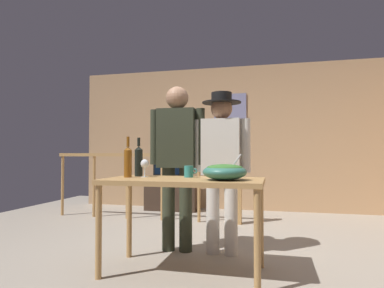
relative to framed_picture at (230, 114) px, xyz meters
The scene contains 14 objects.
ground_plane 3.20m from the framed_picture, 87.07° to the right, with size 7.61×7.61×0.00m, color #9E9384.
back_wall 0.45m from the framed_picture, 23.38° to the left, with size 5.85×0.10×2.53m, color tan.
framed_picture is the anchor object (origin of this frame).
stair_railing 1.72m from the framed_picture, 119.68° to the right, with size 2.89×0.10×1.04m.
tv_console 1.76m from the framed_picture, 163.54° to the right, with size 0.90×0.40×0.50m, color #38281E.
flat_screen_tv 1.37m from the framed_picture, 161.85° to the right, with size 0.66×0.12×0.49m.
serving_table 3.38m from the framed_picture, 89.54° to the right, with size 1.31×0.65×0.78m.
salad_bowl 3.42m from the framed_picture, 83.41° to the right, with size 0.35×0.35×0.21m.
wine_glass 3.26m from the framed_picture, 96.39° to the right, with size 0.07×0.07×0.16m.
wine_bottle_amber 3.32m from the framed_picture, 98.67° to the right, with size 0.07×0.07×0.36m.
wine_bottle_dark 3.16m from the framed_picture, 98.51° to the right, with size 0.07×0.07×0.35m.
mug_teal 3.19m from the framed_picture, 89.39° to the right, with size 0.12×0.08×0.10m.
person_standing_left 2.73m from the framed_picture, 94.41° to the right, with size 0.57×0.23×1.67m.
person_standing_right 2.75m from the framed_picture, 84.47° to the right, with size 0.56×0.39×1.59m.
Camera 1 is at (0.62, -3.21, 0.98)m, focal length 31.44 mm.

